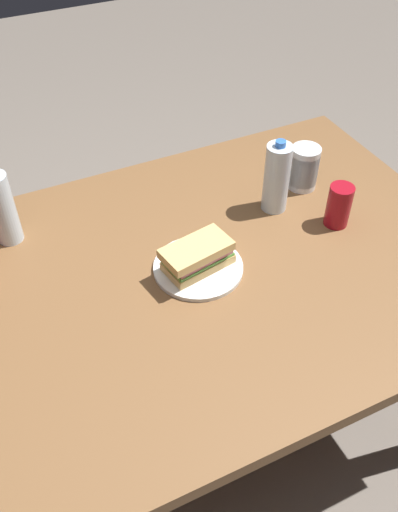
{
  "coord_description": "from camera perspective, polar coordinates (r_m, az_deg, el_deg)",
  "views": [
    {
      "loc": [
        0.34,
        0.89,
        1.71
      ],
      "look_at": [
        -0.08,
        0.0,
        0.78
      ],
      "focal_mm": 38.78,
      "sensor_mm": 36.0,
      "label": 1
    }
  ],
  "objects": [
    {
      "name": "ground_plane",
      "position": [
        1.96,
        -2.33,
        -17.39
      ],
      "size": [
        8.0,
        8.0,
        0.0
      ],
      "primitive_type": "plane",
      "color": "#70665B"
    },
    {
      "name": "dining_table",
      "position": [
        1.43,
        -3.05,
        -4.7
      ],
      "size": [
        1.63,
        1.01,
        0.73
      ],
      "color": "brown",
      "rests_on": "ground_plane"
    },
    {
      "name": "paper_plate",
      "position": [
        1.39,
        0.0,
        -1.32
      ],
      "size": [
        0.23,
        0.23,
        0.01
      ],
      "primitive_type": "cylinder",
      "color": "white",
      "rests_on": "dining_table"
    },
    {
      "name": "sandwich",
      "position": [
        1.35,
        -0.08,
        -0.02
      ],
      "size": [
        0.19,
        0.13,
        0.08
      ],
      "color": "#DBB26B",
      "rests_on": "paper_plate"
    },
    {
      "name": "soda_can_red",
      "position": [
        1.53,
        14.27,
        5.01
      ],
      "size": [
        0.07,
        0.07,
        0.12
      ],
      "primitive_type": "cylinder",
      "color": "maroon",
      "rests_on": "dining_table"
    },
    {
      "name": "water_bottle_tall",
      "position": [
        1.53,
        8.02,
        8.0
      ],
      "size": [
        0.07,
        0.07,
        0.22
      ],
      "color": "silver",
      "rests_on": "dining_table"
    },
    {
      "name": "plastic_cup_stack",
      "position": [
        1.65,
        10.77,
        8.95
      ],
      "size": [
        0.08,
        0.08,
        0.13
      ],
      "color": "silver",
      "rests_on": "dining_table"
    },
    {
      "name": "water_bottle_spare",
      "position": [
        1.5,
        -19.64,
        4.65
      ],
      "size": [
        0.07,
        0.07,
        0.22
      ],
      "color": "silver",
      "rests_on": "dining_table"
    }
  ]
}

